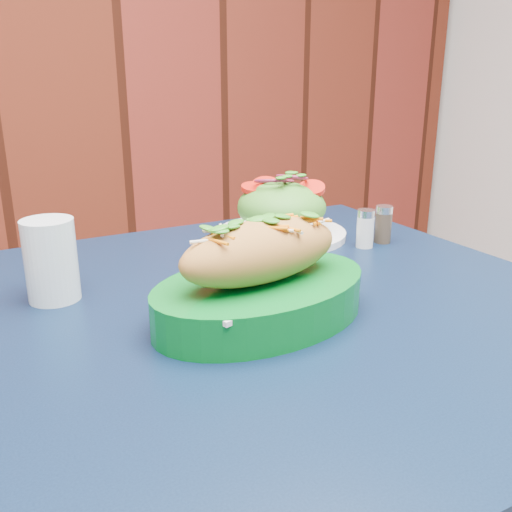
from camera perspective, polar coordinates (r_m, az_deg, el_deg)
cafe_table at (r=0.79m, az=1.98°, el=-10.17°), size 0.91×0.91×0.75m
banh_mi_basket at (r=0.68m, az=0.51°, el=-2.42°), size 0.29×0.19×0.13m
salad_plate at (r=1.01m, az=2.56°, el=4.42°), size 0.23×0.23×0.11m
water_glass at (r=0.78m, az=-19.82°, el=-0.40°), size 0.07×0.07×0.11m
salt_shaker at (r=0.98m, az=10.87°, el=2.71°), size 0.03×0.03×0.06m
pepper_shaker at (r=1.01m, az=12.61°, el=3.11°), size 0.03×0.03×0.06m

